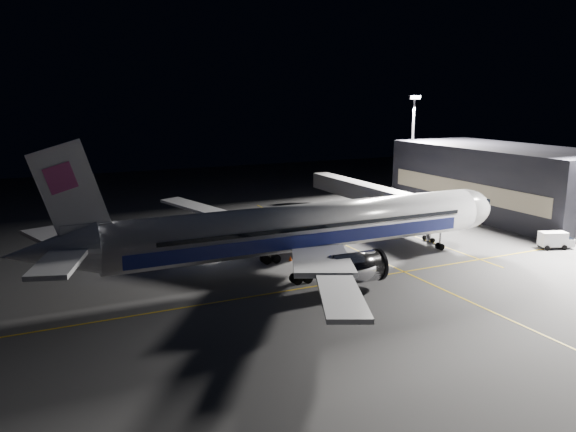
% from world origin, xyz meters
% --- Properties ---
extents(ground, '(200.00, 200.00, 0.00)m').
position_xyz_m(ground, '(0.00, 0.00, 0.00)').
color(ground, '#4C4C4F').
rests_on(ground, ground).
extents(guide_line_main, '(0.25, 80.00, 0.01)m').
position_xyz_m(guide_line_main, '(10.00, 0.00, 0.01)').
color(guide_line_main, gold).
rests_on(guide_line_main, ground).
extents(guide_line_cross, '(70.00, 0.25, 0.01)m').
position_xyz_m(guide_line_cross, '(0.00, -6.00, 0.01)').
color(guide_line_cross, gold).
rests_on(guide_line_cross, ground).
extents(guide_line_side, '(0.25, 40.00, 0.01)m').
position_xyz_m(guide_line_side, '(22.00, 10.00, 0.01)').
color(guide_line_side, gold).
rests_on(guide_line_side, ground).
extents(airliner, '(61.48, 54.22, 16.64)m').
position_xyz_m(airliner, '(-1.08, 0.00, 5.16)').
color(airliner, silver).
rests_on(airliner, ground).
extents(terminal, '(18.12, 40.00, 12.00)m').
position_xyz_m(terminal, '(45.98, 14.00, 6.00)').
color(terminal, black).
rests_on(terminal, ground).
extents(jet_bridge, '(3.60, 34.40, 6.30)m').
position_xyz_m(jet_bridge, '(22.00, 18.06, 4.58)').
color(jet_bridge, '#B2B2B7').
rests_on(jet_bridge, ground).
extents(floodlight_mast_north, '(2.40, 0.68, 20.70)m').
position_xyz_m(floodlight_mast_north, '(40.00, 31.99, 12.37)').
color(floodlight_mast_north, '#59595E').
rests_on(floodlight_mast_north, ground).
extents(service_truck, '(4.92, 3.28, 2.35)m').
position_xyz_m(service_truck, '(35.26, -6.41, 1.26)').
color(service_truck, silver).
rests_on(service_truck, ground).
extents(baggage_tug, '(2.67, 2.39, 1.61)m').
position_xyz_m(baggage_tug, '(-6.37, 16.35, 0.74)').
color(baggage_tug, black).
rests_on(baggage_tug, ground).
extents(safety_cone_a, '(0.41, 0.41, 0.62)m').
position_xyz_m(safety_cone_a, '(1.49, 8.93, 0.31)').
color(safety_cone_a, '#FF4C0A').
rests_on(safety_cone_a, ground).
extents(safety_cone_b, '(0.41, 0.41, 0.62)m').
position_xyz_m(safety_cone_b, '(1.02, 5.25, 0.31)').
color(safety_cone_b, '#FF4C0A').
rests_on(safety_cone_b, ground).
extents(safety_cone_c, '(0.45, 0.45, 0.67)m').
position_xyz_m(safety_cone_c, '(-0.33, 4.00, 0.33)').
color(safety_cone_c, '#FF4C0A').
rests_on(safety_cone_c, ground).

